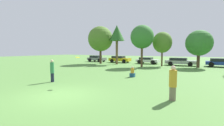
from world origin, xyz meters
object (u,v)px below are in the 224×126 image
frisbee (78,57)px  tree_3 (162,42)px  tree_0 (100,39)px  parked_car_yellow (120,59)px  tree_2 (142,37)px  parked_car_blue (220,62)px  person_thrower (52,71)px  bystander_sitting (132,73)px  tree_4 (199,43)px  parked_car_silver (180,61)px  parked_car_grey (97,58)px  parked_car_white (147,60)px  tree_1 (117,34)px  person_catcher (173,83)px

frisbee → tree_3: tree_3 is taller
tree_0 → parked_car_yellow: size_ratio=1.60×
tree_2 → parked_car_blue: size_ratio=1.54×
person_thrower → bystander_sitting: (4.34, 5.13, -0.47)m
tree_2 → tree_0: bearing=168.1°
tree_4 → parked_car_yellow: size_ratio=1.24×
person_thrower → tree_4: size_ratio=0.33×
tree_2 → tree_3: bearing=49.0°
frisbee → parked_car_yellow: (-7.00, 19.76, -1.22)m
tree_2 → parked_car_silver: tree_2 is taller
person_thrower → bystander_sitting: bearing=51.5°
parked_car_grey → parked_car_blue: 21.76m
frisbee → parked_car_white: (-1.48, 19.76, -1.28)m
tree_2 → parked_car_silver: (4.49, 5.11, -3.62)m
parked_car_grey → parked_car_yellow: (5.41, 0.07, -0.00)m
tree_1 → parked_car_yellow: (-1.37, 3.68, -4.48)m
frisbee → parked_car_white: bearing=94.3°
person_catcher → bystander_sitting: 6.91m
tree_2 → tree_4: tree_2 is taller
tree_2 → parked_car_yellow: 9.44m
tree_1 → parked_car_yellow: 5.96m
tree_0 → parked_car_blue: (18.07, 3.84, -3.72)m
person_catcher → tree_0: (-14.89, 16.03, 3.55)m
person_catcher → tree_3: size_ratio=0.33×
tree_1 → parked_car_silver: 11.10m
person_thrower → frisbee: bearing=2.8°
parked_car_yellow → bystander_sitting: bearing=-59.2°
tree_2 → tree_3: 3.50m
tree_0 → parked_car_yellow: tree_0 is taller
parked_car_white → person_thrower: bearing=-93.2°
person_catcher → frisbee: frisbee is taller
tree_1 → parked_car_blue: 16.02m
person_catcher → tree_2: (-6.61, 14.28, 3.43)m
tree_0 → parked_car_yellow: (1.73, 4.04, -3.69)m
tree_3 → tree_0: bearing=-175.5°
frisbee → parked_car_silver: 19.55m
tree_1 → frisbee: bearing=-70.7°
parked_car_yellow → parked_car_white: parked_car_yellow is taller
tree_2 → parked_car_blue: bearing=29.7°
person_catcher → tree_2: tree_2 is taller
bystander_sitting → parked_car_white: parked_car_white is taller
parked_car_yellow → parked_car_blue: bearing=-1.0°
parked_car_blue → parked_car_yellow: bearing=179.0°
bystander_sitting → tree_2: size_ratio=0.16×
tree_0 → parked_car_silver: 13.73m
person_thrower → tree_0: 17.32m
parked_car_grey → parked_car_silver: (16.46, -0.61, -0.05)m
parked_car_yellow → tree_3: bearing=-20.3°
bystander_sitting → tree_4: 13.07m
person_thrower → tree_4: tree_4 is taller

